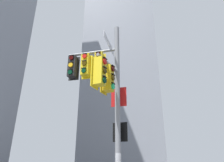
{
  "coord_description": "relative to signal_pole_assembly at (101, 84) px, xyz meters",
  "views": [
    {
      "loc": [
        1.26,
        -7.57,
        2.15
      ],
      "look_at": [
        -0.29,
        0.37,
        5.46
      ],
      "focal_mm": 32.59,
      "sensor_mm": 36.0,
      "label": 1
    }
  ],
  "objects": [
    {
      "name": "building_mid_block",
      "position": [
        -2.64,
        26.71,
        22.05
      ],
      "size": [
        12.17,
        12.17,
        54.3
      ],
      "primitive_type": "cube",
      "color": "#9399A3",
      "rests_on": "ground"
    },
    {
      "name": "signal_pole_assembly",
      "position": [
        0.0,
        0.0,
        0.0
      ],
      "size": [
        2.61,
        2.54,
        7.91
      ],
      "color": "gray",
      "rests_on": "ground"
    }
  ]
}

